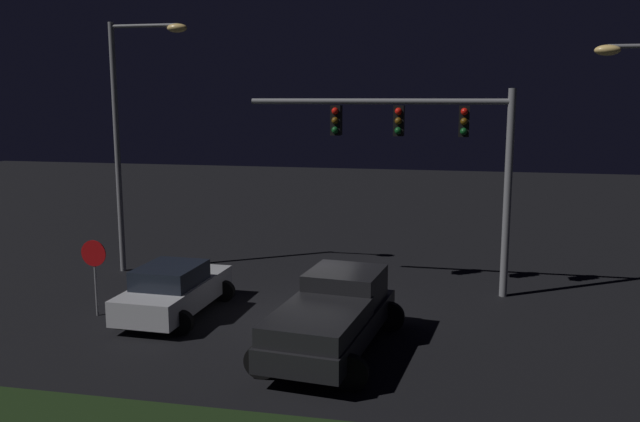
# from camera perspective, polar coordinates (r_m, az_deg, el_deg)

# --- Properties ---
(ground_plane) EXTENTS (80.00, 80.00, 0.00)m
(ground_plane) POSITION_cam_1_polar(r_m,az_deg,el_deg) (19.39, -0.91, -9.05)
(ground_plane) COLOR black
(pickup_truck) EXTENTS (3.29, 5.59, 1.80)m
(pickup_truck) POSITION_cam_1_polar(r_m,az_deg,el_deg) (16.70, 1.18, -8.58)
(pickup_truck) COLOR black
(pickup_truck) RESTS_ON ground_plane
(car_sedan) EXTENTS (2.59, 4.46, 1.51)m
(car_sedan) POSITION_cam_1_polar(r_m,az_deg,el_deg) (19.86, -12.37, -6.59)
(car_sedan) COLOR #B7B7BC
(car_sedan) RESTS_ON ground_plane
(traffic_signal_gantry) EXTENTS (8.32, 0.56, 6.50)m
(traffic_signal_gantry) POSITION_cam_1_polar(r_m,az_deg,el_deg) (21.22, 9.30, 5.97)
(traffic_signal_gantry) COLOR slate
(traffic_signal_gantry) RESTS_ON ground_plane
(street_lamp_left) EXTENTS (2.87, 0.44, 8.77)m
(street_lamp_left) POSITION_cam_1_polar(r_m,az_deg,el_deg) (24.38, -15.90, 7.59)
(street_lamp_left) COLOR slate
(street_lamp_left) RESTS_ON ground_plane
(stop_sign) EXTENTS (0.76, 0.08, 2.23)m
(stop_sign) POSITION_cam_1_polar(r_m,az_deg,el_deg) (20.15, -18.71, -4.23)
(stop_sign) COLOR slate
(stop_sign) RESTS_ON ground_plane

